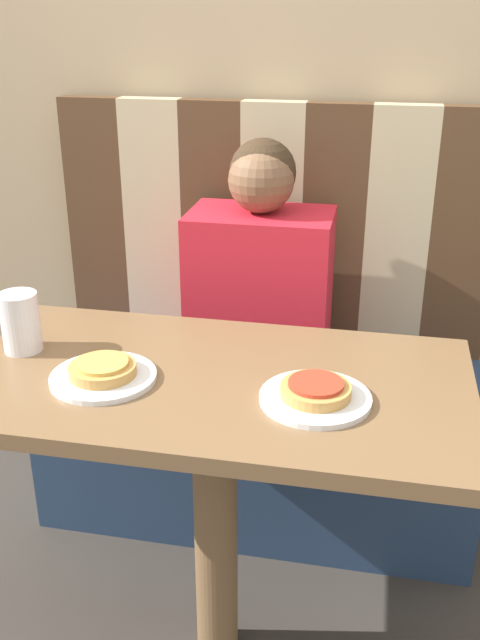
{
  "coord_description": "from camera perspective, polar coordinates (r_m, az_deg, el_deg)",
  "views": [
    {
      "loc": [
        0.31,
        -1.27,
        1.46
      ],
      "look_at": [
        0.0,
        0.28,
        0.77
      ],
      "focal_mm": 40.0,
      "sensor_mm": 36.0,
      "label": 1
    }
  ],
  "objects": [
    {
      "name": "plate_right",
      "position": [
        1.4,
        6.04,
        -6.24
      ],
      "size": [
        0.22,
        0.22,
        0.01
      ],
      "color": "white",
      "rests_on": "dining_table"
    },
    {
      "name": "plate_left",
      "position": [
        1.49,
        -10.88,
        -4.51
      ],
      "size": [
        0.22,
        0.22,
        0.01
      ],
      "color": "white",
      "rests_on": "dining_table"
    },
    {
      "name": "booth_seat",
      "position": [
        2.21,
        1.46,
        -9.49
      ],
      "size": [
        1.27,
        0.47,
        0.49
      ],
      "color": "navy",
      "rests_on": "ground_plane"
    },
    {
      "name": "person",
      "position": [
        1.97,
        1.63,
        3.9
      ],
      "size": [
        0.39,
        0.25,
        0.66
      ],
      "color": "red",
      "rests_on": "booth_seat"
    },
    {
      "name": "pizza_left",
      "position": [
        1.48,
        -10.94,
        -3.84
      ],
      "size": [
        0.14,
        0.14,
        0.03
      ],
      "color": "#C68E47",
      "rests_on": "plate_left"
    },
    {
      "name": "drinking_cup",
      "position": [
        1.63,
        -17.15,
        -0.17
      ],
      "size": [
        0.08,
        0.08,
        0.13
      ],
      "color": "silver",
      "rests_on": "dining_table"
    },
    {
      "name": "pizza_right",
      "position": [
        1.39,
        6.08,
        -5.54
      ],
      "size": [
        0.14,
        0.14,
        0.03
      ],
      "color": "#C68E47",
      "rests_on": "plate_right"
    },
    {
      "name": "wall_back",
      "position": [
        2.15,
        3.21,
        19.41
      ],
      "size": [
        7.0,
        0.05,
        2.6
      ],
      "color": "tan",
      "rests_on": "ground_plane"
    },
    {
      "name": "booth_backrest",
      "position": [
        2.14,
        2.6,
        7.39
      ],
      "size": [
        1.27,
        0.06,
        0.73
      ],
      "color": "#4C331E",
      "rests_on": "booth_seat"
    },
    {
      "name": "dining_table",
      "position": [
        1.54,
        -2.09,
        -8.27
      ],
      "size": [
        1.06,
        0.57,
        0.76
      ],
      "color": "brown",
      "rests_on": "ground_plane"
    }
  ]
}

